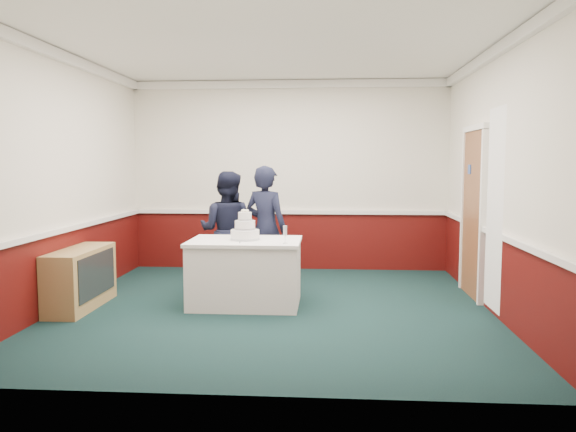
# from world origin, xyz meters

# --- Properties ---
(ground) EXTENTS (5.00, 5.00, 0.00)m
(ground) POSITION_xyz_m (0.00, 0.00, 0.00)
(ground) COLOR #14302A
(ground) RESTS_ON ground
(room_shell) EXTENTS (5.00, 5.00, 3.00)m
(room_shell) POSITION_xyz_m (0.08, 0.61, 1.97)
(room_shell) COLOR silver
(room_shell) RESTS_ON ground
(sideboard) EXTENTS (0.41, 1.20, 0.70)m
(sideboard) POSITION_xyz_m (-2.28, -0.14, 0.35)
(sideboard) COLOR #A58450
(sideboard) RESTS_ON ground
(cake_table) EXTENTS (1.32, 0.92, 0.79)m
(cake_table) POSITION_xyz_m (-0.36, 0.13, 0.40)
(cake_table) COLOR white
(cake_table) RESTS_ON ground
(wedding_cake) EXTENTS (0.35, 0.35, 0.36)m
(wedding_cake) POSITION_xyz_m (-0.36, 0.13, 0.90)
(wedding_cake) COLOR white
(wedding_cake) RESTS_ON cake_table
(cake_knife) EXTENTS (0.04, 0.22, 0.00)m
(cake_knife) POSITION_xyz_m (-0.39, -0.07, 0.79)
(cake_knife) COLOR silver
(cake_knife) RESTS_ON cake_table
(champagne_flute) EXTENTS (0.05, 0.05, 0.21)m
(champagne_flute) POSITION_xyz_m (0.14, -0.15, 0.93)
(champagne_flute) COLOR silver
(champagne_flute) RESTS_ON cake_table
(person_man) EXTENTS (0.86, 0.71, 1.59)m
(person_man) POSITION_xyz_m (-0.73, 0.97, 0.80)
(person_man) COLOR black
(person_man) RESTS_ON ground
(person_woman) EXTENTS (0.72, 0.62, 1.67)m
(person_woman) POSITION_xyz_m (-0.20, 0.88, 0.83)
(person_woman) COLOR black
(person_woman) RESTS_ON ground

